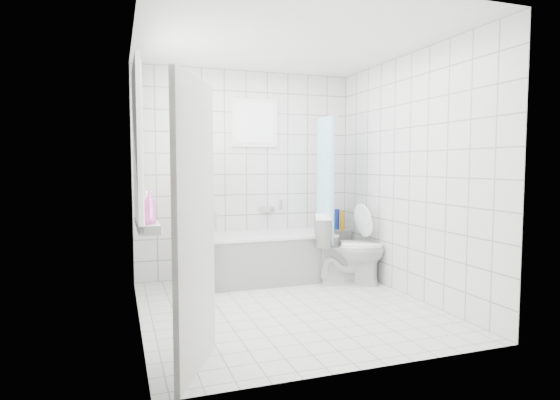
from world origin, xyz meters
name	(u,v)px	position (x,y,z in m)	size (l,w,h in m)	color
ground	(287,308)	(0.00, 0.00, 0.00)	(3.00, 3.00, 0.00)	white
ceiling	(287,41)	(0.00, 0.00, 2.60)	(3.00, 3.00, 0.00)	white
wall_back	(247,174)	(0.00, 1.50, 1.30)	(2.80, 0.02, 2.60)	white
wall_front	(364,182)	(0.00, -1.50, 1.30)	(2.80, 0.02, 2.60)	white
wall_left	(137,178)	(-1.40, 0.00, 1.30)	(0.02, 3.00, 2.60)	white
wall_right	(409,176)	(1.40, 0.00, 1.30)	(0.02, 3.00, 2.60)	white
window_left	(140,145)	(-1.35, 0.30, 1.60)	(0.01, 0.90, 1.40)	white
window_back	(255,123)	(0.10, 1.46, 1.95)	(0.50, 0.01, 0.50)	white
window_sill	(146,224)	(-1.31, 0.30, 0.86)	(0.18, 1.02, 0.08)	white
door	(195,227)	(-1.07, -1.12, 1.00)	(0.04, 0.80, 2.00)	silver
bathtub	(268,257)	(0.16, 1.12, 0.29)	(1.55, 0.77, 0.58)	white
partition_wall	(199,223)	(-0.68, 1.07, 0.75)	(0.15, 0.85, 1.50)	white
tiled_ledge	(334,250)	(1.18, 1.38, 0.28)	(0.40, 0.24, 0.55)	white
toilet	(349,249)	(1.03, 0.65, 0.42)	(0.47, 0.82, 0.84)	white
curtain_rod	(323,118)	(0.88, 1.10, 2.00)	(0.02, 0.02, 0.80)	silver
shower_curtain	(327,191)	(0.88, 0.97, 1.10)	(0.14, 0.48, 1.78)	#56DDFF
tub_faucet	(267,209)	(0.26, 1.46, 0.85)	(0.18, 0.06, 0.06)	silver
sill_bottles	(148,208)	(-1.30, 0.21, 1.02)	(0.19, 0.76, 0.30)	#DD56B6
ledge_bottles	(337,220)	(1.20, 1.32, 0.68)	(0.21, 0.17, 0.28)	#178B23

